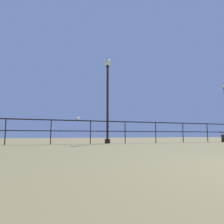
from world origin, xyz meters
TOP-DOWN VIEW (x-y plane):
  - pier_railing at (0.00, 9.12)m, footprint 20.25×0.05m
  - lamppost_center at (0.03, 9.32)m, footprint 0.36×0.36m
  - seagull_on_rail at (-1.53, 9.13)m, footprint 0.28×0.30m

SIDE VIEW (x-z plane):
  - pier_railing at x=0.00m, z-range 0.26..1.38m
  - seagull_on_rail at x=-1.53m, z-range 1.11..1.28m
  - lamppost_center at x=0.03m, z-range 0.48..4.97m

